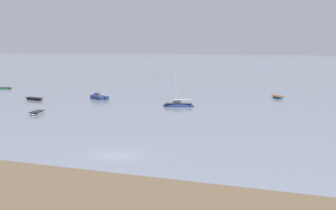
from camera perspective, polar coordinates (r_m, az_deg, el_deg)
name	(u,v)px	position (r m, az deg, el deg)	size (l,w,h in m)	color
ground_plane	(118,155)	(49.96, -5.37, -5.33)	(800.00, 800.00, 0.00)	gray
rowboat_moored_0	(34,99)	(100.03, -14.03, 0.62)	(4.32, 2.32, 0.65)	black
rowboat_moored_1	(37,113)	(80.26, -13.76, -0.83)	(2.27, 3.91, 0.58)	gray
rowboat_moored_2	(5,88)	(125.84, -16.95, 1.71)	(3.52, 2.12, 0.53)	#23602D
sailboat_moored_0	(178,105)	(87.16, 1.12, 0.00)	(5.28, 3.14, 5.66)	navy
rowboat_moored_3	(278,97)	(102.43, 11.59, 0.82)	(3.37, 4.25, 0.65)	#197084
motorboat_moored_2	(98,97)	(100.06, -7.49, 0.80)	(5.14, 4.15, 1.71)	navy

